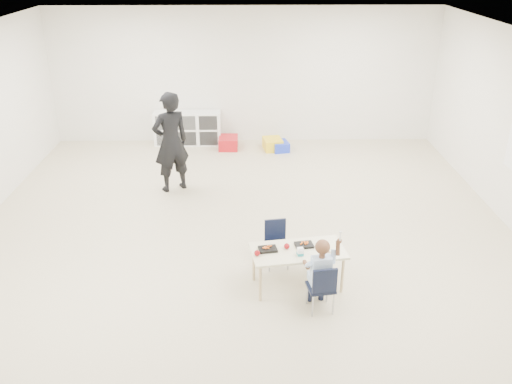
{
  "coord_description": "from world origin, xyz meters",
  "views": [
    {
      "loc": [
        0.06,
        -6.72,
        3.9
      ],
      "look_at": [
        0.17,
        -0.08,
        0.85
      ],
      "focal_mm": 38.0,
      "sensor_mm": 36.0,
      "label": 1
    }
  ],
  "objects_px": {
    "cubby_shelf": "(188,128)",
    "adult": "(171,142)",
    "chair_near": "(321,286)",
    "table": "(297,268)",
    "child": "(322,273)"
  },
  "relations": [
    {
      "from": "child",
      "to": "cubby_shelf",
      "type": "xyz_separation_m",
      "value": [
        -2.1,
        5.81,
        -0.14
      ]
    },
    {
      "from": "chair_near",
      "to": "cubby_shelf",
      "type": "height_order",
      "value": "cubby_shelf"
    },
    {
      "from": "child",
      "to": "cubby_shelf",
      "type": "height_order",
      "value": "child"
    },
    {
      "from": "table",
      "to": "child",
      "type": "height_order",
      "value": "child"
    },
    {
      "from": "cubby_shelf",
      "to": "adult",
      "type": "distance_m",
      "value": 2.41
    },
    {
      "from": "table",
      "to": "child",
      "type": "xyz_separation_m",
      "value": [
        0.23,
        -0.47,
        0.23
      ]
    },
    {
      "from": "table",
      "to": "chair_near",
      "type": "height_order",
      "value": "chair_near"
    },
    {
      "from": "cubby_shelf",
      "to": "table",
      "type": "bearing_deg",
      "value": -70.7
    },
    {
      "from": "table",
      "to": "cubby_shelf",
      "type": "distance_m",
      "value": 5.65
    },
    {
      "from": "cubby_shelf",
      "to": "child",
      "type": "bearing_deg",
      "value": -70.16
    },
    {
      "from": "chair_near",
      "to": "child",
      "type": "bearing_deg",
      "value": 170.95
    },
    {
      "from": "table",
      "to": "cubby_shelf",
      "type": "bearing_deg",
      "value": 100.25
    },
    {
      "from": "chair_near",
      "to": "adult",
      "type": "relative_size",
      "value": 0.36
    },
    {
      "from": "cubby_shelf",
      "to": "adult",
      "type": "height_order",
      "value": "adult"
    },
    {
      "from": "chair_near",
      "to": "adult",
      "type": "height_order",
      "value": "adult"
    }
  ]
}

